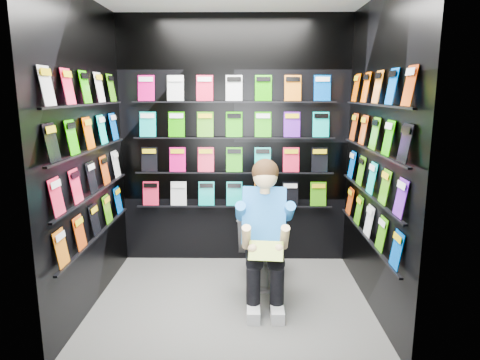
{
  "coord_description": "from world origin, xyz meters",
  "views": [
    {
      "loc": [
        0.12,
        -3.49,
        1.82
      ],
      "look_at": [
        0.07,
        0.15,
        1.07
      ],
      "focal_mm": 32.0,
      "sensor_mm": 36.0,
      "label": 1
    }
  ],
  "objects": [
    {
      "name": "longbox_lid",
      "position": [
        0.37,
        0.48,
        0.3
      ],
      "size": [
        0.32,
        0.44,
        0.03
      ],
      "primitive_type": "cube",
      "rotation": [
        0.0,
        0.0,
        -0.24
      ],
      "color": "silver",
      "rests_on": "longbox"
    },
    {
      "name": "wall_right",
      "position": [
        1.2,
        0.0,
        1.3
      ],
      "size": [
        0.04,
        2.0,
        2.6
      ],
      "primitive_type": "cube",
      "color": "black",
      "rests_on": "floor"
    },
    {
      "name": "held_comic",
      "position": [
        0.28,
        -0.27,
        0.58
      ],
      "size": [
        0.29,
        0.18,
        0.12
      ],
      "primitive_type": "cube",
      "rotation": [
        -0.96,
        0.0,
        -0.09
      ],
      "color": "green",
      "rests_on": "reader"
    },
    {
      "name": "reader",
      "position": [
        0.28,
        0.08,
        0.76
      ],
      "size": [
        0.57,
        0.79,
        1.37
      ],
      "primitive_type": null,
      "rotation": [
        0.0,
        0.0,
        -0.09
      ],
      "color": "blue",
      "rests_on": "toilet"
    },
    {
      "name": "longbox",
      "position": [
        0.37,
        0.48,
        0.14
      ],
      "size": [
        0.29,
        0.42,
        0.29
      ],
      "primitive_type": "cube",
      "rotation": [
        0.0,
        0.0,
        -0.24
      ],
      "color": "silver",
      "rests_on": "floor"
    },
    {
      "name": "floor",
      "position": [
        0.0,
        0.0,
        0.0
      ],
      "size": [
        2.4,
        2.4,
        0.0
      ],
      "primitive_type": "plane",
      "color": "#575654",
      "rests_on": "ground"
    },
    {
      "name": "comics_right",
      "position": [
        1.17,
        0.0,
        1.31
      ],
      "size": [
        0.06,
        1.7,
        1.37
      ],
      "primitive_type": null,
      "color": "#EE2045",
      "rests_on": "wall_right"
    },
    {
      "name": "comics_left",
      "position": [
        -1.17,
        0.0,
        1.31
      ],
      "size": [
        0.06,
        1.7,
        1.37
      ],
      "primitive_type": null,
      "color": "#EE2045",
      "rests_on": "wall_left"
    },
    {
      "name": "toilet",
      "position": [
        0.28,
        0.46,
        0.37
      ],
      "size": [
        0.49,
        0.79,
        0.73
      ],
      "primitive_type": "imported",
      "rotation": [
        0.0,
        0.0,
        3.05
      ],
      "color": "silver",
      "rests_on": "floor"
    },
    {
      "name": "wall_front",
      "position": [
        0.0,
        -1.0,
        1.3
      ],
      "size": [
        2.4,
        0.04,
        2.6
      ],
      "primitive_type": "cube",
      "color": "black",
      "rests_on": "floor"
    },
    {
      "name": "wall_left",
      "position": [
        -1.2,
        0.0,
        1.3
      ],
      "size": [
        0.04,
        2.0,
        2.6
      ],
      "primitive_type": "cube",
      "color": "black",
      "rests_on": "floor"
    },
    {
      "name": "comics_back",
      "position": [
        0.0,
        0.97,
        1.31
      ],
      "size": [
        2.1,
        0.06,
        1.37
      ],
      "primitive_type": null,
      "color": "#EE2045",
      "rests_on": "wall_back"
    },
    {
      "name": "wall_back",
      "position": [
        0.0,
        1.0,
        1.3
      ],
      "size": [
        2.4,
        0.04,
        2.6
      ],
      "primitive_type": "cube",
      "color": "black",
      "rests_on": "floor"
    }
  ]
}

